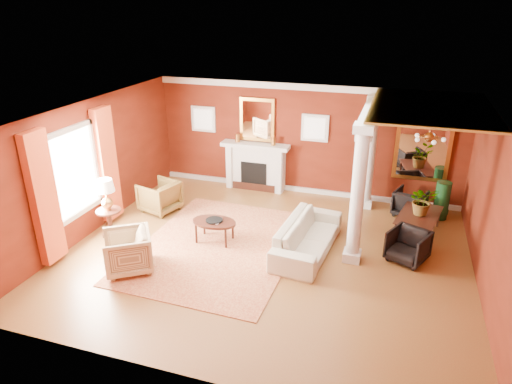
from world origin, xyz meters
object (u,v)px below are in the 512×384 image
(armchair_stripe, at_px, (128,250))
(coffee_table, at_px, (214,223))
(armchair_leopard, at_px, (159,195))
(sofa, at_px, (308,231))
(dining_table, at_px, (420,219))
(side_table, at_px, (107,199))

(armchair_stripe, bearing_deg, coffee_table, 109.27)
(armchair_leopard, relative_size, coffee_table, 0.87)
(sofa, relative_size, dining_table, 1.63)
(armchair_leopard, relative_size, side_table, 0.63)
(coffee_table, relative_size, dining_table, 0.68)
(side_table, bearing_deg, armchair_leopard, 74.52)
(coffee_table, xyz_separation_m, dining_table, (4.18, 1.63, -0.04))
(coffee_table, bearing_deg, dining_table, 21.34)
(sofa, xyz_separation_m, dining_table, (2.20, 1.43, -0.06))
(armchair_stripe, xyz_separation_m, dining_table, (5.32, 3.18, -0.04))
(sofa, distance_m, dining_table, 2.62)
(armchair_leopard, relative_size, dining_table, 0.59)
(sofa, bearing_deg, coffee_table, 100.74)
(sofa, xyz_separation_m, armchair_leopard, (-3.86, 0.82, -0.03))
(sofa, relative_size, armchair_leopard, 2.77)
(armchair_stripe, distance_m, dining_table, 6.20)
(coffee_table, relative_size, side_table, 0.72)
(side_table, bearing_deg, sofa, 8.80)
(armchair_leopard, height_order, side_table, side_table)
(coffee_table, bearing_deg, sofa, 5.86)
(armchair_stripe, bearing_deg, dining_table, 86.51)
(armchair_leopard, bearing_deg, coffee_table, 77.41)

